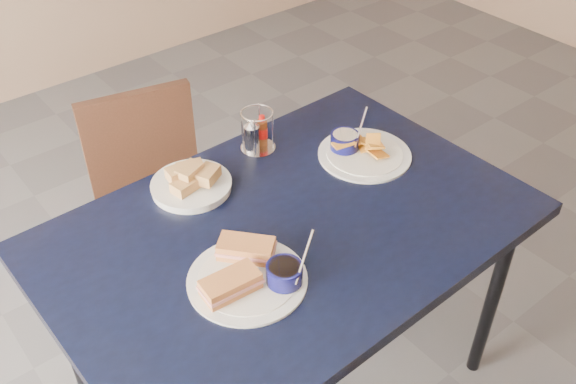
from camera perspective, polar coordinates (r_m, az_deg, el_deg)
ground at (r=2.34m, az=1.94°, el=-15.73°), size 6.00×6.00×0.00m
dining_table at (r=1.78m, az=0.06°, el=-4.29°), size 1.31×0.89×0.75m
chair_far at (r=2.33m, az=-12.22°, el=-0.11°), size 0.47×0.46×0.83m
sandwich_plate at (r=1.58m, az=-3.38°, el=-7.14°), size 0.31×0.30×0.12m
plantain_plate at (r=2.00m, az=6.26°, el=3.81°), size 0.29×0.29×0.12m
bread_basket at (r=1.86m, az=-8.60°, el=0.89°), size 0.23×0.23×0.08m
condiment_caddy at (r=1.99m, az=-2.85°, el=5.18°), size 0.11×0.11×0.14m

